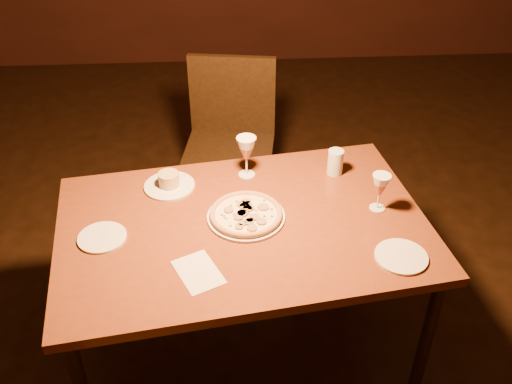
{
  "coord_description": "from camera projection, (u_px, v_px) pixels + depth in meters",
  "views": [
    {
      "loc": [
        -0.2,
        -1.53,
        2.14
      ],
      "look_at": [
        -0.08,
        0.22,
        0.86
      ],
      "focal_mm": 40.0,
      "sensor_mm": 36.0,
      "label": 1
    }
  ],
  "objects": [
    {
      "name": "floor",
      "position": [
        278.0,
        379.0,
        2.51
      ],
      "size": [
        7.0,
        7.0,
        0.0
      ],
      "primitive_type": "plane",
      "color": "#311C10",
      "rests_on": "ground"
    },
    {
      "name": "ramekin_saucer",
      "position": [
        169.0,
        183.0,
        2.37
      ],
      "size": [
        0.21,
        0.21,
        0.07
      ],
      "color": "white",
      "rests_on": "dining_table"
    },
    {
      "name": "menu_card",
      "position": [
        198.0,
        272.0,
        1.97
      ],
      "size": [
        0.2,
        0.23,
        0.0
      ],
      "primitive_type": "cube",
      "rotation": [
        0.0,
        0.0,
        0.44
      ],
      "color": "beige",
      "rests_on": "dining_table"
    },
    {
      "name": "dining_table",
      "position": [
        243.0,
        236.0,
        2.23
      ],
      "size": [
        1.52,
        1.1,
        0.76
      ],
      "rotation": [
        0.0,
        0.0,
        0.14
      ],
      "color": "brown",
      "rests_on": "floor"
    },
    {
      "name": "side_plate_near",
      "position": [
        401.0,
        257.0,
        2.03
      ],
      "size": [
        0.19,
        0.19,
        0.01
      ],
      "primitive_type": "cylinder",
      "color": "white",
      "rests_on": "dining_table"
    },
    {
      "name": "wine_glass_far",
      "position": [
        246.0,
        157.0,
        2.4
      ],
      "size": [
        0.08,
        0.08,
        0.18
      ],
      "primitive_type": null,
      "color": "#C46551",
      "rests_on": "dining_table"
    },
    {
      "name": "pizza_plate",
      "position": [
        246.0,
        214.0,
        2.21
      ],
      "size": [
        0.3,
        0.3,
        0.03
      ],
      "color": "white",
      "rests_on": "dining_table"
    },
    {
      "name": "water_tumbler",
      "position": [
        335.0,
        162.0,
        2.44
      ],
      "size": [
        0.07,
        0.07,
        0.11
      ],
      "primitive_type": "cylinder",
      "color": "silver",
      "rests_on": "dining_table"
    },
    {
      "name": "chair_far",
      "position": [
        230.0,
        140.0,
        3.1
      ],
      "size": [
        0.53,
        0.53,
        0.97
      ],
      "rotation": [
        0.0,
        0.0,
        -0.15
      ],
      "color": "black",
      "rests_on": "floor"
    },
    {
      "name": "side_plate_left",
      "position": [
        102.0,
        237.0,
        2.12
      ],
      "size": [
        0.18,
        0.18,
        0.01
      ],
      "primitive_type": "cylinder",
      "color": "white",
      "rests_on": "dining_table"
    },
    {
      "name": "wine_glass_right",
      "position": [
        380.0,
        192.0,
        2.22
      ],
      "size": [
        0.07,
        0.07,
        0.16
      ],
      "primitive_type": null,
      "color": "#C46551",
      "rests_on": "dining_table"
    }
  ]
}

